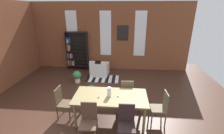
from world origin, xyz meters
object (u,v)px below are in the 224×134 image
dining_table (110,98)px  vase_on_table (109,92)px  bookshelf_tall (76,51)px  dining_chair_near_left (89,121)px  dining_chair_head_right (161,107)px  dining_chair_far_right (127,92)px  dining_chair_near_right (126,123)px  potted_plant_by_shelf (77,76)px  dining_chair_head_left (63,102)px  potted_plant_corner (92,92)px  armchair_white (100,69)px

dining_table → vase_on_table: (-0.04, -0.00, 0.21)m
bookshelf_tall → dining_chair_near_left: bearing=-69.8°
dining_chair_head_right → bookshelf_tall: bookshelf_tall is taller
dining_table → vase_on_table: 0.21m
dining_chair_head_right → dining_chair_far_right: bearing=141.8°
dining_chair_near_right → potted_plant_by_shelf: (-2.11, 3.05, -0.22)m
dining_chair_near_left → dining_chair_near_right: bearing=-0.0°
dining_table → dining_chair_near_right: bearing=-58.5°
dining_table → dining_chair_head_right: 1.38m
dining_table → dining_chair_near_left: dining_chair_near_left is taller
dining_chair_head_left → potted_plant_corner: dining_chair_head_left is taller
armchair_white → potted_plant_corner: (0.07, -2.15, -0.01)m
bookshelf_tall → potted_plant_by_shelf: (0.51, -1.61, -0.66)m
vase_on_table → dining_chair_near_left: vase_on_table is taller
dining_chair_near_left → bookshelf_tall: size_ratio=0.49×
dining_chair_head_left → dining_chair_near_right: bearing=-21.9°
dining_chair_near_left → potted_plant_corner: size_ratio=1.85×
dining_chair_head_right → dining_chair_far_right: same height
dining_chair_near_right → potted_plant_by_shelf: 3.71m
dining_chair_head_right → potted_plant_by_shelf: (-3.03, 2.32, -0.22)m
dining_chair_near_left → potted_plant_corner: bearing=100.0°
bookshelf_tall → potted_plant_corner: bearing=-63.9°
dining_table → vase_on_table: bearing=-180.0°
bookshelf_tall → armchair_white: bookshelf_tall is taller
dining_chair_near_right → dining_chair_far_right: same height
armchair_white → dining_table: bearing=-75.5°
potted_plant_corner → bookshelf_tall: bearing=116.1°
armchair_white → vase_on_table: bearing=-76.2°
dining_chair_near_left → dining_chair_head_right: bearing=21.8°
vase_on_table → bookshelf_tall: bearing=118.4°
dining_table → bookshelf_tall: size_ratio=1.03×
dining_chair_head_left → armchair_white: (0.54, 3.21, -0.23)m
dining_table → potted_plant_by_shelf: bearing=125.5°
dining_chair_near_left → potted_plant_corner: dining_chair_near_left is taller
dining_chair_near_right → dining_chair_head_left: same height
vase_on_table → armchair_white: bearing=103.8°
dining_table → bookshelf_tall: bookshelf_tall is taller
dining_chair_far_right → bookshelf_tall: (-2.62, 3.22, 0.44)m
dining_table → dining_chair_near_right: dining_chair_near_right is taller
vase_on_table → potted_plant_corner: vase_on_table is taller
dining_chair_near_left → dining_chair_head_left: (-0.92, 0.73, 0.00)m
dining_chair_near_right → potted_plant_corner: bearing=124.0°
bookshelf_tall → vase_on_table: bearing=-61.6°
vase_on_table → dining_chair_near_right: (0.48, -0.72, -0.39)m
dining_chair_far_right → bookshelf_tall: bearing=129.1°
vase_on_table → potted_plant_corner: bearing=124.2°
vase_on_table → dining_chair_near_right: size_ratio=0.27×
dining_table → dining_chair_near_right: 0.87m
dining_table → dining_chair_head_right: size_ratio=2.09×
potted_plant_corner → vase_on_table: bearing=-55.8°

